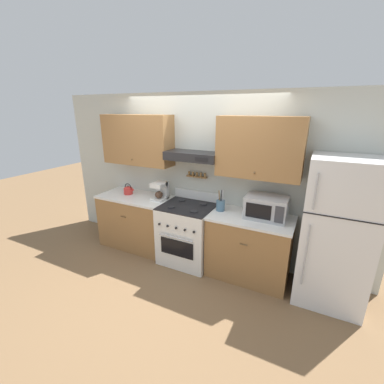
# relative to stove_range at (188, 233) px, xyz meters

# --- Properties ---
(ground_plane) EXTENTS (16.00, 16.00, 0.00)m
(ground_plane) POSITION_rel_stove_range_xyz_m (-0.00, -0.31, -0.46)
(ground_plane) COLOR brown
(wall_back) EXTENTS (5.20, 0.46, 2.55)m
(wall_back) POSITION_rel_stove_range_xyz_m (-0.03, 0.32, 1.02)
(wall_back) COLOR silver
(wall_back) RESTS_ON ground_plane
(counter_left) EXTENTS (1.24, 0.67, 0.91)m
(counter_left) POSITION_rel_stove_range_xyz_m (-1.01, 0.03, -0.01)
(counter_left) COLOR olive
(counter_left) RESTS_ON ground_plane
(counter_right) EXTENTS (1.13, 0.67, 0.91)m
(counter_right) POSITION_rel_stove_range_xyz_m (0.96, 0.03, -0.01)
(counter_right) COLOR olive
(counter_right) RESTS_ON ground_plane
(stove_range) EXTENTS (0.78, 0.73, 1.06)m
(stove_range) POSITION_rel_stove_range_xyz_m (0.00, 0.00, 0.00)
(stove_range) COLOR white
(stove_range) RESTS_ON ground_plane
(refrigerator) EXTENTS (0.76, 0.70, 1.81)m
(refrigerator) POSITION_rel_stove_range_xyz_m (1.98, 0.01, 0.44)
(refrigerator) COLOR white
(refrigerator) RESTS_ON ground_plane
(tea_kettle) EXTENTS (0.20, 0.15, 0.19)m
(tea_kettle) POSITION_rel_stove_range_xyz_m (-1.19, 0.07, 0.52)
(tea_kettle) COLOR red
(tea_kettle) RESTS_ON counter_left
(coffee_maker) EXTENTS (0.20, 0.26, 0.29)m
(coffee_maker) POSITION_rel_stove_range_xyz_m (-0.55, 0.10, 0.59)
(coffee_maker) COLOR white
(coffee_maker) RESTS_ON counter_left
(microwave) EXTENTS (0.54, 0.37, 0.30)m
(microwave) POSITION_rel_stove_range_xyz_m (1.13, 0.09, 0.60)
(microwave) COLOR #ADAFB5
(microwave) RESTS_ON counter_right
(utensil_crock) EXTENTS (0.12, 0.12, 0.31)m
(utensil_crock) POSITION_rel_stove_range_xyz_m (0.50, 0.07, 0.53)
(utensil_crock) COLOR slate
(utensil_crock) RESTS_ON counter_right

